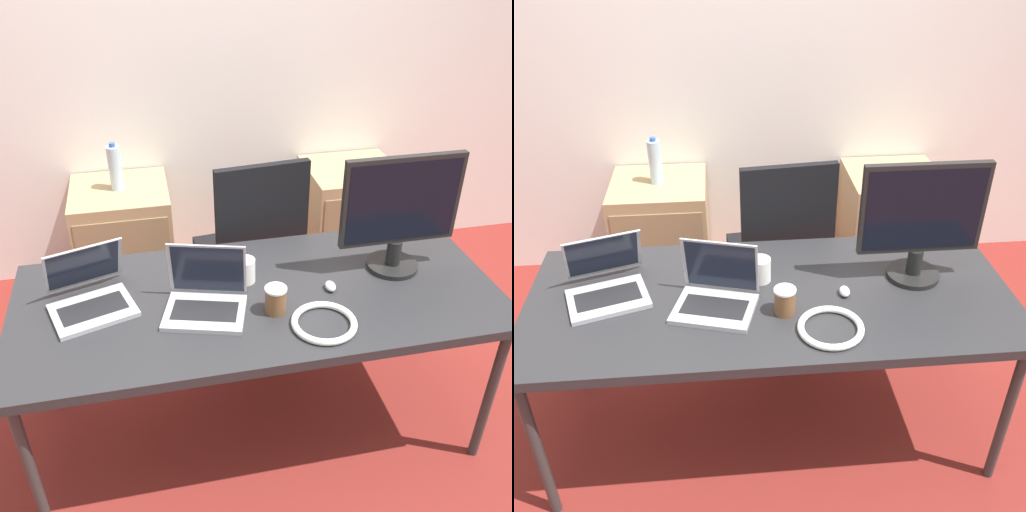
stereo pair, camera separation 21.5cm
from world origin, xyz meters
The scene contains 14 objects.
ground_plane centered at (0.00, 0.00, 0.00)m, with size 14.00×14.00×0.00m, color maroon.
wall_back centered at (0.00, 1.49, 1.30)m, with size 10.00×0.05×2.60m.
desk centered at (0.00, 0.00, 0.69)m, with size 1.87×0.81×0.74m.
office_chair centered at (0.11, 0.70, 0.38)m, with size 0.56×0.58×1.05m.
cabinet_left centered at (-0.53, 1.20, 0.34)m, with size 0.53×0.52×0.68m.
cabinet_right centered at (0.83, 1.20, 0.34)m, with size 0.53×0.52×0.68m.
water_bottle centered at (-0.53, 1.20, 0.80)m, with size 0.07×0.07×0.26m.
laptop_left centered at (-0.21, -0.05, 0.78)m, with size 0.34×0.31×0.24m.
laptop_right centered at (-0.63, 0.06, 0.78)m, with size 0.35×0.38×0.22m.
monitor centered at (0.58, 0.07, 0.99)m, with size 0.48×0.21×0.49m.
mouse centered at (0.28, -0.03, 0.75)m, with size 0.04×0.06×0.03m.
coffee_cup_white centered at (-0.03, 0.10, 0.78)m, with size 0.08×0.08×0.10m.
coffee_cup_brown centered at (0.04, -0.12, 0.79)m, with size 0.08×0.08×0.11m.
cable_coil centered at (0.19, -0.23, 0.75)m, with size 0.24×0.24×0.03m.
Camera 1 is at (-0.38, -1.74, 2.04)m, focal length 40.00 mm.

